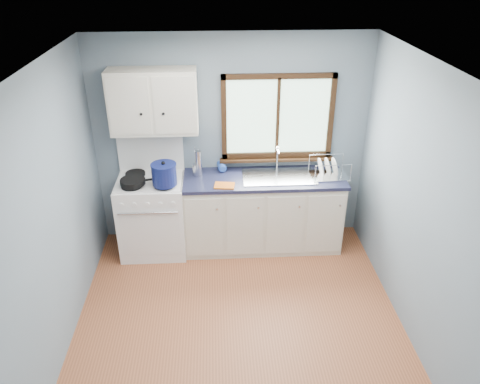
{
  "coord_description": "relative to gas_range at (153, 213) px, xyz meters",
  "views": [
    {
      "loc": [
        -0.19,
        -3.34,
        3.31
      ],
      "look_at": [
        0.05,
        0.9,
        1.05
      ],
      "focal_mm": 35.0,
      "sensor_mm": 36.0,
      "label": 1
    }
  ],
  "objects": [
    {
      "name": "wall_back",
      "position": [
        0.95,
        0.34,
        0.76
      ],
      "size": [
        3.2,
        0.02,
        2.5
      ],
      "primitive_type": "cube",
      "color": "slate",
      "rests_on": "ground"
    },
    {
      "name": "base_cabinets",
      "position": [
        1.31,
        0.02,
        -0.08
      ],
      "size": [
        1.85,
        0.6,
        0.88
      ],
      "color": "beige",
      "rests_on": "floor"
    },
    {
      "name": "soap_bottle",
      "position": [
        0.84,
        0.16,
        0.55
      ],
      "size": [
        0.11,
        0.11,
        0.25
      ],
      "primitive_type": "imported",
      "rotation": [
        0.0,
        0.0,
        0.17
      ],
      "color": "#264DAC",
      "rests_on": "countertop"
    },
    {
      "name": "thermos",
      "position": [
        0.56,
        0.09,
        0.59
      ],
      "size": [
        0.1,
        0.1,
        0.32
      ],
      "primitive_type": "cylinder",
      "rotation": [
        0.0,
        0.0,
        0.37
      ],
      "color": "silver",
      "rests_on": "countertop"
    },
    {
      "name": "countertop",
      "position": [
        1.31,
        0.02,
        0.41
      ],
      "size": [
        1.89,
        0.64,
        0.04
      ],
      "primitive_type": "cube",
      "color": "black",
      "rests_on": "base_cabinets"
    },
    {
      "name": "dish_towel",
      "position": [
        0.85,
        -0.18,
        0.43
      ],
      "size": [
        0.24,
        0.19,
        0.02
      ],
      "primitive_type": "cube",
      "rotation": [
        0.0,
        0.0,
        -0.13
      ],
      "color": "#CA641A",
      "rests_on": "countertop"
    },
    {
      "name": "sink",
      "position": [
        1.49,
        0.02,
        0.37
      ],
      "size": [
        0.84,
        0.46,
        0.44
      ],
      "color": "silver",
      "rests_on": "countertop"
    },
    {
      "name": "skillet",
      "position": [
        -0.16,
        -0.14,
        0.49
      ],
      "size": [
        0.44,
        0.33,
        0.06
      ],
      "rotation": [
        0.0,
        0.0,
        0.22
      ],
      "color": "black",
      "rests_on": "gas_range"
    },
    {
      "name": "wall_left",
      "position": [
        -0.66,
        -1.47,
        0.76
      ],
      "size": [
        0.02,
        3.6,
        2.5
      ],
      "primitive_type": "cube",
      "color": "slate",
      "rests_on": "ground"
    },
    {
      "name": "gas_range",
      "position": [
        0.0,
        0.0,
        0.0
      ],
      "size": [
        0.76,
        0.69,
        1.36
      ],
      "color": "white",
      "rests_on": "floor"
    },
    {
      "name": "floor",
      "position": [
        0.95,
        -1.47,
        -0.5
      ],
      "size": [
        3.2,
        3.6,
        0.02
      ],
      "primitive_type": "cube",
      "color": "#A15835",
      "rests_on": "ground"
    },
    {
      "name": "dish_rack",
      "position": [
        2.06,
        0.01,
        0.49
      ],
      "size": [
        0.44,
        0.35,
        0.22
      ],
      "rotation": [
        0.0,
        0.0,
        0.05
      ],
      "color": "silver",
      "rests_on": "countertop"
    },
    {
      "name": "utensil_crock",
      "position": [
        0.54,
        0.12,
        0.5
      ],
      "size": [
        0.14,
        0.14,
        0.36
      ],
      "rotation": [
        0.0,
        0.0,
        0.28
      ],
      "color": "silver",
      "rests_on": "countertop"
    },
    {
      "name": "wall_right",
      "position": [
        2.56,
        -1.47,
        0.76
      ],
      "size": [
        0.02,
        3.6,
        2.5
      ],
      "primitive_type": "cube",
      "color": "slate",
      "rests_on": "ground"
    },
    {
      "name": "stockpot",
      "position": [
        0.19,
        -0.17,
        0.59
      ],
      "size": [
        0.33,
        0.33,
        0.28
      ],
      "rotation": [
        0.0,
        0.0,
        0.2
      ],
      "color": "#101850",
      "rests_on": "gas_range"
    },
    {
      "name": "ceiling",
      "position": [
        0.95,
        -1.47,
        2.02
      ],
      "size": [
        3.2,
        3.6,
        0.02
      ],
      "primitive_type": "cube",
      "color": "white",
      "rests_on": "wall_back"
    },
    {
      "name": "window",
      "position": [
        1.48,
        0.3,
        0.98
      ],
      "size": [
        1.36,
        0.1,
        1.03
      ],
      "color": "#9EC6A8",
      "rests_on": "wall_back"
    },
    {
      "name": "upper_cabinets",
      "position": [
        0.1,
        0.15,
        1.31
      ],
      "size": [
        0.95,
        0.35,
        0.7
      ],
      "color": "beige",
      "rests_on": "wall_back"
    }
  ]
}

